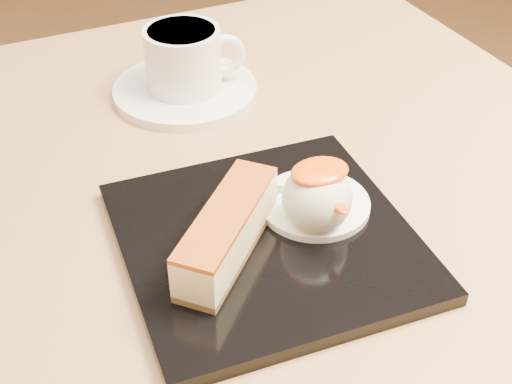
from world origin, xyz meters
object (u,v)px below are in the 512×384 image
coffee_cup (185,57)px  ice_cream_scoop (317,198)px  table (221,342)px  cheesecake (227,231)px  dessert_plate (267,241)px  saucer (185,90)px

coffee_cup → ice_cream_scoop: bearing=-74.7°
ice_cream_scoop → table: bearing=139.4°
coffee_cup → table: bearing=-91.9°
cheesecake → ice_cream_scoop: 0.08m
coffee_cup → dessert_plate: bearing=-83.8°
table → ice_cream_scoop: size_ratio=14.63×
dessert_plate → saucer: (0.03, 0.25, -0.00)m
ice_cream_scoop → coffee_cup: size_ratio=0.53×
dessert_plate → coffee_cup: coffee_cup is taller
cheesecake → ice_cream_scoop: size_ratio=2.06×
cheesecake → saucer: (0.06, 0.26, -0.03)m
table → saucer: (0.05, 0.20, 0.16)m
table → saucer: bearing=76.3°
cheesecake → ice_cream_scoop: ice_cream_scoop is taller
saucer → coffee_cup: (0.00, -0.00, 0.04)m
table → cheesecake: 0.20m
table → ice_cream_scoop: ice_cream_scoop is taller
dessert_plate → coffee_cup: size_ratio=2.12×
table → dessert_plate: bearing=-64.4°
dessert_plate → cheesecake: 0.04m
dessert_plate → coffee_cup: (0.03, 0.25, 0.04)m
saucer → coffee_cup: size_ratio=1.45×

